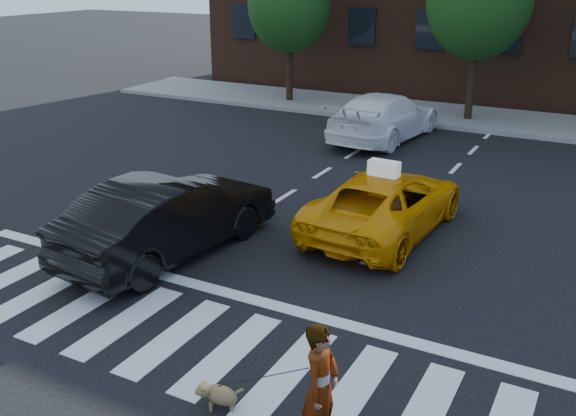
{
  "coord_description": "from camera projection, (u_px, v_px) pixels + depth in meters",
  "views": [
    {
      "loc": [
        5.66,
        -6.83,
        5.45
      ],
      "look_at": [
        0.23,
        3.32,
        1.1
      ],
      "focal_mm": 40.0,
      "sensor_mm": 36.0,
      "label": 1
    }
  ],
  "objects": [
    {
      "name": "stop_line",
      "position": [
        231.0,
        294.0,
        11.37
      ],
      "size": [
        12.0,
        0.3,
        0.01
      ],
      "primitive_type": "cube",
      "color": "silver",
      "rests_on": "ground"
    },
    {
      "name": "black_sedan",
      "position": [
        169.0,
        216.0,
        12.72
      ],
      "size": [
        2.23,
        5.05,
        1.61
      ],
      "primitive_type": "imported",
      "rotation": [
        0.0,
        0.0,
        3.03
      ],
      "color": "black",
      "rests_on": "ground"
    },
    {
      "name": "taxi",
      "position": [
        385.0,
        202.0,
        13.85
      ],
      "size": [
        2.5,
        4.92,
        1.33
      ],
      "primitive_type": "imported",
      "rotation": [
        0.0,
        0.0,
        3.08
      ],
      "color": "orange",
      "rests_on": "ground"
    },
    {
      "name": "crosswalk",
      "position": [
        175.0,
        337.0,
        10.05
      ],
      "size": [
        13.0,
        2.4,
        0.01
      ],
      "primitive_type": "cube",
      "color": "silver",
      "rests_on": "ground"
    },
    {
      "name": "sidewalk_far",
      "position": [
        457.0,
        116.0,
        24.47
      ],
      "size": [
        30.0,
        4.0,
        0.15
      ],
      "primitive_type": "cube",
      "color": "slate",
      "rests_on": "ground"
    },
    {
      "name": "ground",
      "position": [
        175.0,
        337.0,
        10.06
      ],
      "size": [
        120.0,
        120.0,
        0.0
      ],
      "primitive_type": "plane",
      "color": "black",
      "rests_on": "ground"
    },
    {
      "name": "taxi_sign",
      "position": [
        384.0,
        168.0,
        13.39
      ],
      "size": [
        0.67,
        0.32,
        0.32
      ],
      "primitive_type": "cube",
      "rotation": [
        0.0,
        0.0,
        3.08
      ],
      "color": "white",
      "rests_on": "taxi"
    },
    {
      "name": "dog",
      "position": [
        218.0,
        394.0,
        8.37
      ],
      "size": [
        0.62,
        0.43,
        0.37
      ],
      "rotation": [
        0.0,
        0.0,
        0.42
      ],
      "color": "#9A804E",
      "rests_on": "ground"
    },
    {
      "name": "woman",
      "position": [
        321.0,
        387.0,
        7.52
      ],
      "size": [
        0.4,
        0.61,
        1.65
      ],
      "primitive_type": "imported",
      "rotation": [
        0.0,
        0.0,
        1.58
      ],
      "color": "#999999",
      "rests_on": "ground"
    },
    {
      "name": "white_suv",
      "position": [
        385.0,
        116.0,
        21.31
      ],
      "size": [
        2.65,
        5.5,
        1.54
      ],
      "primitive_type": "imported",
      "rotation": [
        0.0,
        0.0,
        3.05
      ],
      "color": "white",
      "rests_on": "ground"
    }
  ]
}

